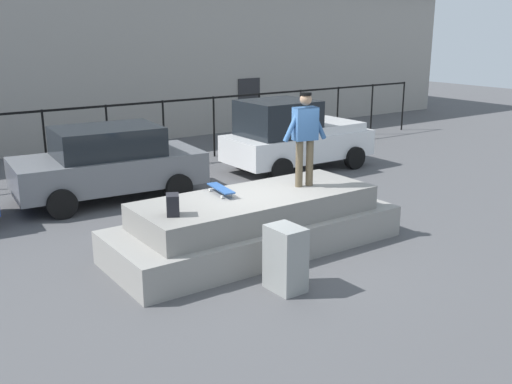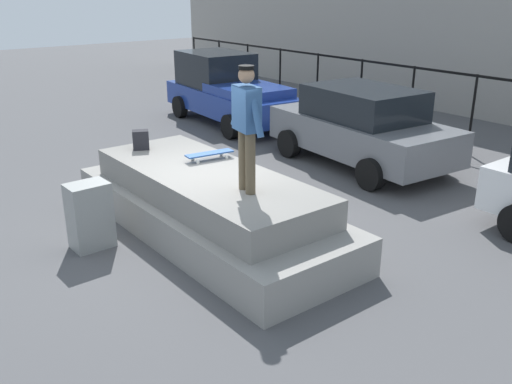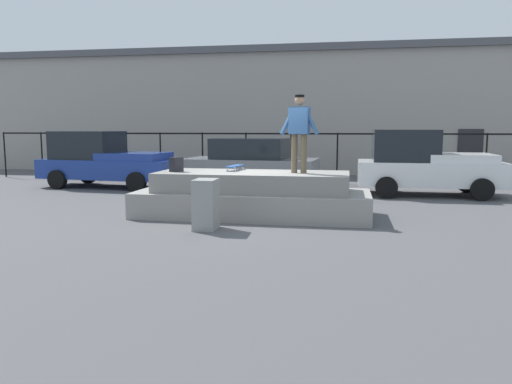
{
  "view_description": "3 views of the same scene",
  "coord_description": "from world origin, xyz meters",
  "px_view_note": "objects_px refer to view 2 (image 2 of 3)",
  "views": [
    {
      "loc": [
        -5.9,
        -8.27,
        3.94
      ],
      "look_at": [
        0.39,
        0.74,
        0.85
      ],
      "focal_mm": 41.52,
      "sensor_mm": 36.0,
      "label": 1
    },
    {
      "loc": [
        6.91,
        -4.42,
        3.78
      ],
      "look_at": [
        0.22,
        0.83,
        0.6
      ],
      "focal_mm": 39.16,
      "sensor_mm": 36.0,
      "label": 2
    },
    {
      "loc": [
        2.1,
        -11.24,
        2.05
      ],
      "look_at": [
        -0.14,
        0.92,
        0.46
      ],
      "focal_mm": 35.01,
      "sensor_mm": 36.0,
      "label": 3
    }
  ],
  "objects_px": {
    "skateboard": "(209,154)",
    "car_grey_sedan_mid": "(362,126)",
    "car_blue_pickup_near": "(227,90)",
    "backpack": "(141,140)",
    "utility_box": "(90,216)",
    "skateboarder": "(247,120)"
  },
  "relations": [
    {
      "from": "skateboard",
      "to": "car_grey_sedan_mid",
      "type": "bearing_deg",
      "value": 95.98
    },
    {
      "from": "utility_box",
      "to": "skateboard",
      "type": "bearing_deg",
      "value": 84.88
    },
    {
      "from": "car_grey_sedan_mid",
      "to": "skateboard",
      "type": "bearing_deg",
      "value": -84.02
    },
    {
      "from": "car_blue_pickup_near",
      "to": "car_grey_sedan_mid",
      "type": "relative_size",
      "value": 1.1
    },
    {
      "from": "skateboard",
      "to": "car_blue_pickup_near",
      "type": "distance_m",
      "value": 7.07
    },
    {
      "from": "skateboarder",
      "to": "skateboard",
      "type": "relative_size",
      "value": 2.1
    },
    {
      "from": "skateboarder",
      "to": "car_blue_pickup_near",
      "type": "distance_m",
      "value": 8.67
    },
    {
      "from": "skateboard",
      "to": "car_blue_pickup_near",
      "type": "relative_size",
      "value": 0.17
    },
    {
      "from": "backpack",
      "to": "utility_box",
      "type": "relative_size",
      "value": 0.33
    },
    {
      "from": "car_blue_pickup_near",
      "to": "skateboarder",
      "type": "bearing_deg",
      "value": -33.34
    },
    {
      "from": "utility_box",
      "to": "backpack",
      "type": "bearing_deg",
      "value": 126.08
    },
    {
      "from": "backpack",
      "to": "utility_box",
      "type": "bearing_deg",
      "value": 63.29
    },
    {
      "from": "skateboarder",
      "to": "car_grey_sedan_mid",
      "type": "distance_m",
      "value": 5.24
    },
    {
      "from": "skateboarder",
      "to": "car_blue_pickup_near",
      "type": "height_order",
      "value": "skateboarder"
    },
    {
      "from": "skateboarder",
      "to": "utility_box",
      "type": "height_order",
      "value": "skateboarder"
    },
    {
      "from": "skateboard",
      "to": "backpack",
      "type": "height_order",
      "value": "backpack"
    },
    {
      "from": "skateboarder",
      "to": "backpack",
      "type": "height_order",
      "value": "skateboarder"
    },
    {
      "from": "skateboarder",
      "to": "backpack",
      "type": "distance_m",
      "value": 2.98
    },
    {
      "from": "backpack",
      "to": "car_blue_pickup_near",
      "type": "height_order",
      "value": "car_blue_pickup_near"
    },
    {
      "from": "car_grey_sedan_mid",
      "to": "utility_box",
      "type": "relative_size",
      "value": 4.33
    },
    {
      "from": "car_grey_sedan_mid",
      "to": "backpack",
      "type": "bearing_deg",
      "value": -99.57
    },
    {
      "from": "backpack",
      "to": "car_grey_sedan_mid",
      "type": "distance_m",
      "value": 4.95
    }
  ]
}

